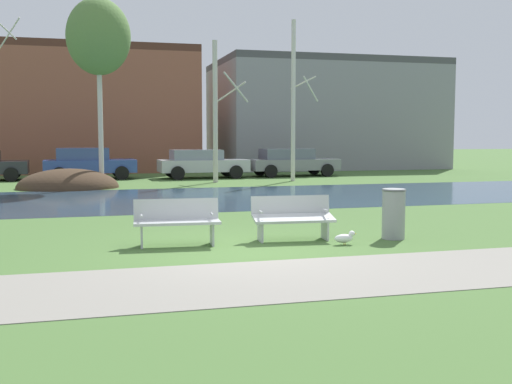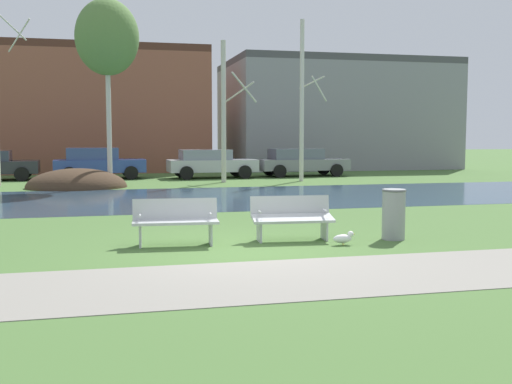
{
  "view_description": "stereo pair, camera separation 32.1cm",
  "coord_description": "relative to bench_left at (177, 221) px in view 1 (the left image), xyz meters",
  "views": [
    {
      "loc": [
        -2.7,
        -10.6,
        2.07
      ],
      "look_at": [
        0.63,
        1.72,
        0.9
      ],
      "focal_mm": 43.34,
      "sensor_mm": 36.0,
      "label": 1
    },
    {
      "loc": [
        -2.39,
        -10.68,
        2.07
      ],
      "look_at": [
        0.63,
        1.72,
        0.9
      ],
      "focal_mm": 43.34,
      "sensor_mm": 36.0,
      "label": 2
    }
  ],
  "objects": [
    {
      "name": "bench_right",
      "position": [
        2.29,
        0.0,
        0.0
      ],
      "size": [
        1.64,
        0.69,
        0.87
      ],
      "color": "#B2B5B7",
      "rests_on": "ground"
    },
    {
      "name": "paved_path_strip",
      "position": [
        1.14,
        -3.11,
        -0.47
      ],
      "size": [
        60.0,
        2.54,
        0.01
      ],
      "primitive_type": "cube",
      "color": "gray",
      "rests_on": "ground"
    },
    {
      "name": "building_grey_warehouse",
      "position": [
        13.15,
        26.35,
        2.9
      ],
      "size": [
        13.65,
        8.98,
        6.74
      ],
      "color": "gray",
      "rests_on": "ground"
    },
    {
      "name": "birch_center_left",
      "position": [
        3.86,
        15.18,
        2.68
      ],
      "size": [
        1.58,
        2.8,
        6.17
      ],
      "color": "beige",
      "rests_on": "ground"
    },
    {
      "name": "parked_wagon_fourth_grey",
      "position": [
        8.33,
        18.27,
        0.27
      ],
      "size": [
        4.6,
        2.08,
        1.39
      ],
      "color": "slate",
      "rests_on": "ground"
    },
    {
      "name": "seagull",
      "position": [
        3.09,
        -0.74,
        -0.34
      ],
      "size": [
        0.45,
        0.17,
        0.26
      ],
      "color": "white",
      "rests_on": "ground"
    },
    {
      "name": "soil_mound",
      "position": [
        -2.39,
        13.8,
        -0.47
      ],
      "size": [
        3.92,
        3.16,
        1.54
      ],
      "primitive_type": "ellipsoid",
      "color": "#423021",
      "rests_on": "ground"
    },
    {
      "name": "parked_sedan_second_blue",
      "position": [
        -1.63,
        18.7,
        0.31
      ],
      "size": [
        4.27,
        2.21,
        1.48
      ],
      "color": "#2D4793",
      "rests_on": "ground"
    },
    {
      "name": "ground_plane",
      "position": [
        1.14,
        9.13,
        -0.47
      ],
      "size": [
        120.0,
        120.0,
        0.0
      ],
      "primitive_type": "plane",
      "color": "#476B33"
    },
    {
      "name": "river_band",
      "position": [
        1.14,
        8.62,
        -0.47
      ],
      "size": [
        80.0,
        7.78,
        0.01
      ],
      "primitive_type": "cube",
      "color": "#2D475B",
      "rests_on": "ground"
    },
    {
      "name": "birch_left",
      "position": [
        -1.1,
        13.94,
        5.43
      ],
      "size": [
        2.5,
        2.5,
        7.6
      ],
      "color": "beige",
      "rests_on": "ground"
    },
    {
      "name": "parked_hatch_third_silver",
      "position": [
        3.67,
        17.97,
        0.27
      ],
      "size": [
        4.32,
        2.05,
        1.38
      ],
      "color": "#B2B5BC",
      "rests_on": "ground"
    },
    {
      "name": "bench_left",
      "position": [
        0.0,
        0.0,
        0.0
      ],
      "size": [
        1.64,
        0.69,
        0.87
      ],
      "color": "#B2B5B7",
      "rests_on": "ground"
    },
    {
      "name": "trash_bin",
      "position": [
        4.3,
        -0.36,
        0.05
      ],
      "size": [
        0.48,
        0.48,
        1.01
      ],
      "color": "gray",
      "rests_on": "ground"
    },
    {
      "name": "birch_center",
      "position": [
        7.38,
        15.06,
        3.16
      ],
      "size": [
        1.24,
        2.16,
        7.19
      ],
      "color": "beige",
      "rests_on": "ground"
    },
    {
      "name": "building_brick_low",
      "position": [
        -3.47,
        26.3,
        3.05
      ],
      "size": [
        16.0,
        7.7,
        7.04
      ],
      "color": "brown",
      "rests_on": "ground"
    }
  ]
}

